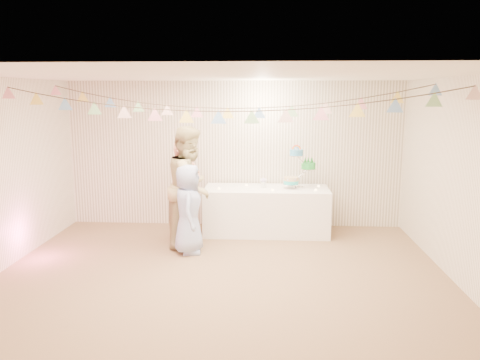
# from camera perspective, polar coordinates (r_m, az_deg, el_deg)

# --- Properties ---
(floor) EXTENTS (6.00, 6.00, 0.00)m
(floor) POSITION_cam_1_polar(r_m,az_deg,el_deg) (6.32, -2.27, -11.63)
(floor) COLOR brown
(floor) RESTS_ON ground
(ceiling) EXTENTS (6.00, 6.00, 0.00)m
(ceiling) POSITION_cam_1_polar(r_m,az_deg,el_deg) (5.86, -2.46, 12.64)
(ceiling) COLOR white
(ceiling) RESTS_ON ground
(back_wall) EXTENTS (6.00, 6.00, 0.00)m
(back_wall) POSITION_cam_1_polar(r_m,az_deg,el_deg) (8.41, -0.70, 3.13)
(back_wall) COLOR white
(back_wall) RESTS_ON ground
(front_wall) EXTENTS (6.00, 6.00, 0.00)m
(front_wall) POSITION_cam_1_polar(r_m,az_deg,el_deg) (3.54, -6.34, -7.32)
(front_wall) COLOR white
(front_wall) RESTS_ON ground
(right_wall) EXTENTS (5.00, 5.00, 0.00)m
(right_wall) POSITION_cam_1_polar(r_m,az_deg,el_deg) (6.40, 25.45, -0.25)
(right_wall) COLOR white
(right_wall) RESTS_ON ground
(table) EXTENTS (2.11, 0.85, 0.79)m
(table) POSITION_cam_1_polar(r_m,az_deg,el_deg) (8.08, 3.22, -3.73)
(table) COLOR white
(table) RESTS_ON floor
(cake_stand) EXTENTS (0.61, 0.36, 0.68)m
(cake_stand) POSITION_cam_1_polar(r_m,az_deg,el_deg) (8.00, 7.21, 1.16)
(cake_stand) COLOR silver
(cake_stand) RESTS_ON table
(cake_bottom) EXTENTS (0.31, 0.31, 0.15)m
(cake_bottom) POSITION_cam_1_polar(r_m,az_deg,el_deg) (7.98, 6.13, -0.71)
(cake_bottom) COLOR #2AC5BC
(cake_bottom) RESTS_ON cake_stand
(cake_middle) EXTENTS (0.27, 0.27, 0.22)m
(cake_middle) POSITION_cam_1_polar(r_m,az_deg,el_deg) (8.10, 8.44, 1.34)
(cake_middle) COLOR green
(cake_middle) RESTS_ON cake_stand
(cake_top_tier) EXTENTS (0.25, 0.25, 0.19)m
(cake_top_tier) POSITION_cam_1_polar(r_m,az_deg,el_deg) (7.93, 6.84, 3.15)
(cake_top_tier) COLOR #3D8FC1
(cake_top_tier) RESTS_ON cake_stand
(platter) EXTENTS (0.31, 0.31, 0.02)m
(platter) POSITION_cam_1_polar(r_m,az_deg,el_deg) (7.97, -1.43, -1.23)
(platter) COLOR white
(platter) RESTS_ON table
(posy) EXTENTS (0.14, 0.14, 0.16)m
(posy) POSITION_cam_1_polar(r_m,az_deg,el_deg) (8.03, 2.89, -0.63)
(posy) COLOR white
(posy) RESTS_ON table
(person_adult_a) EXTENTS (0.70, 0.71, 1.66)m
(person_adult_a) POSITION_cam_1_polar(r_m,az_deg,el_deg) (7.62, -6.71, -1.32)
(person_adult_a) COLOR tan
(person_adult_a) RESTS_ON floor
(person_adult_b) EXTENTS (0.90, 1.05, 1.89)m
(person_adult_b) POSITION_cam_1_polar(r_m,az_deg,el_deg) (7.36, -6.09, -0.80)
(person_adult_b) COLOR tan
(person_adult_b) RESTS_ON floor
(person_child) EXTENTS (0.50, 0.71, 1.35)m
(person_child) POSITION_cam_1_polar(r_m,az_deg,el_deg) (7.05, -6.31, -3.55)
(person_child) COLOR #9CADDD
(person_child) RESTS_ON floor
(bunting_back) EXTENTS (5.60, 1.10, 0.40)m
(bunting_back) POSITION_cam_1_polar(r_m,az_deg,el_deg) (6.95, -1.53, 10.25)
(bunting_back) COLOR pink
(bunting_back) RESTS_ON ceiling
(bunting_front) EXTENTS (5.60, 0.90, 0.36)m
(bunting_front) POSITION_cam_1_polar(r_m,az_deg,el_deg) (5.65, -2.64, 9.88)
(bunting_front) COLOR #72A5E5
(bunting_front) RESTS_ON ceiling
(tealight_0) EXTENTS (0.04, 0.04, 0.03)m
(tealight_0) POSITION_cam_1_polar(r_m,az_deg,el_deg) (7.88, -2.58, -1.02)
(tealight_0) COLOR #FFD88C
(tealight_0) RESTS_ON table
(tealight_1) EXTENTS (0.04, 0.04, 0.03)m
(tealight_1) POSITION_cam_1_polar(r_m,az_deg,el_deg) (8.17, 0.80, -0.60)
(tealight_1) COLOR #FFD88C
(tealight_1) RESTS_ON table
(tealight_2) EXTENTS (0.04, 0.04, 0.03)m
(tealight_2) POSITION_cam_1_polar(r_m,az_deg,el_deg) (7.77, 3.99, -1.20)
(tealight_2) COLOR #FFD88C
(tealight_2) RESTS_ON table
(tealight_3) EXTENTS (0.04, 0.04, 0.03)m
(tealight_3) POSITION_cam_1_polar(r_m,az_deg,el_deg) (8.21, 5.70, -0.60)
(tealight_3) COLOR #FFD88C
(tealight_3) RESTS_ON table
(tealight_4) EXTENTS (0.04, 0.04, 0.03)m
(tealight_4) POSITION_cam_1_polar(r_m,az_deg,el_deg) (7.85, 9.24, -1.19)
(tealight_4) COLOR #FFD88C
(tealight_4) RESTS_ON table
(tealight_5) EXTENTS (0.04, 0.04, 0.03)m
(tealight_5) POSITION_cam_1_polar(r_m,az_deg,el_deg) (8.18, 9.57, -0.73)
(tealight_5) COLOR #FFD88C
(tealight_5) RESTS_ON table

